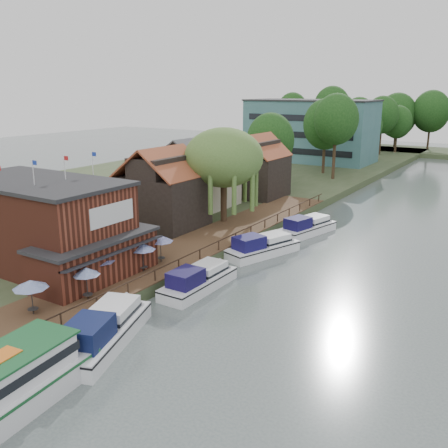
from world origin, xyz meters
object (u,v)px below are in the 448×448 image
Objects in this scene: cottage_b at (195,172)px; cruiser_3 at (307,224)px; hotel_block at (310,130)px; cruiser_0 at (104,326)px; cruiser_2 at (262,244)px; umbrella_0 at (32,297)px; umbrella_4 at (161,249)px; cruiser_1 at (198,277)px; cottage_c at (257,166)px; umbrella_3 at (143,257)px; pub at (55,226)px; willow at (224,176)px; swan at (43,404)px; umbrella_1 at (87,283)px; umbrella_2 at (101,269)px; cottage_a at (163,187)px.

cottage_b is 1.07× the size of cruiser_3.
hotel_block is at bearing 126.26° from cruiser_3.
cruiser_0 is at bearing -63.85° from cottage_b.
umbrella_0 is at bearing -85.33° from cruiser_2.
cruiser_3 is (5.64, 18.08, -1.22)m from umbrella_4.
cottage_c is at bearing 110.61° from cruiser_1.
pub is at bearing -154.77° from umbrella_3.
cruiser_2 is at bearing 61.53° from umbrella_4.
willow is at bearing 164.60° from cruiser_2.
willow is at bearing 100.26° from umbrella_3.
umbrella_3 is (6.56, -30.91, -2.96)m from cottage_c.
cottage_b is 18.87m from cruiser_2.
cruiser_1 reaches higher than cruiser_3.
swan is (9.76, -32.05, -5.99)m from willow.
umbrella_3 is 21.34m from cruiser_3.
hotel_block is 37.90m from cottage_c.
umbrella_2 is at bearing 116.12° from umbrella_1.
cruiser_3 is at bearing 92.07° from swan.
cruiser_1 is (4.48, 1.40, -1.22)m from umbrella_3.
cottage_c reaches higher than pub.
willow reaches higher than umbrella_0.
hotel_block is at bearing 96.43° from pub.
pub is at bearing -86.19° from cottage_a.
cottage_a reaches higher than cruiser_1.
umbrella_0 reaches higher than cruiser_1.
umbrella_3 is 12.58m from cruiser_2.
cottage_b reaches higher than cruiser_2.
umbrella_0 is at bearing 171.57° from cruiser_0.
cruiser_2 is (4.26, 17.93, -1.20)m from umbrella_1.
umbrella_1 is 1.00× the size of umbrella_3.
cruiser_1 is (5.27, 11.31, -1.22)m from umbrella_0.
pub is 2.24× the size of cruiser_3.
cottage_b is 0.92× the size of willow.
cottage_a is at bearing 138.97° from cruiser_1.
cruiser_0 is at bearing -74.39° from cottage_c.
cruiser_0 is (5.34, 1.05, -1.06)m from umbrella_0.
swan is (2.15, -6.28, -1.01)m from cruiser_0.
umbrella_1 is 8.80m from cruiser_1.
umbrella_0 is 9.37m from swan.
cruiser_3 is (0.71, 9.00, -0.03)m from cruiser_2.
umbrella_1 is at bearing -78.58° from hotel_block.
cottage_b is 4.04× the size of umbrella_1.
pub reaches higher than swan.
umbrella_4 reaches higher than cruiser_2.
umbrella_0 is 6.10m from umbrella_2.
cruiser_0 is 20.47m from cruiser_2.
cruiser_3 is at bearing 79.53° from umbrella_1.
cottage_c is at bearing 106.06° from swan.
cottage_c reaches higher than cruiser_0.
cruiser_0 is at bearing -73.55° from willow.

